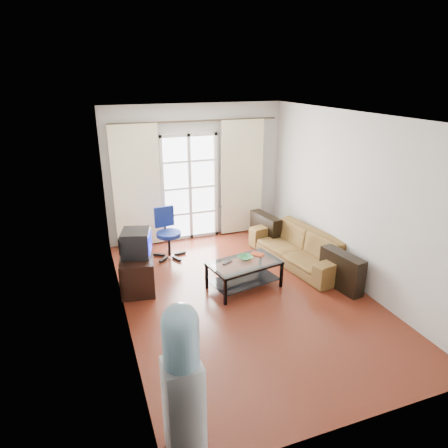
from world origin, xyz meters
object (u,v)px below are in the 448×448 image
Objects in this scene: task_chair at (169,243)px; coffee_table at (244,271)px; tv_stand at (138,273)px; water_cooler at (183,381)px; sofa at (299,247)px; crt_tv at (135,243)px.

coffee_table is at bearing -68.30° from task_chair.
water_cooler reaches higher than tv_stand.
coffee_table is (-1.27, -0.50, -0.01)m from sofa.
crt_tv is at bearing 88.43° from water_cooler.
coffee_table is at bearing -77.99° from sofa.
sofa is 2.84× the size of tv_stand.
coffee_table is at bearing 56.94° from water_cooler.
sofa is at bearing 8.24° from tv_stand.
task_chair is at bearing 69.51° from crt_tv.
crt_tv is 0.58× the size of task_chair.
crt_tv is 3.17m from water_cooler.
tv_stand is 0.49× the size of water_cooler.
tv_stand is at bearing 88.48° from water_cooler.
task_chair is at bearing 119.10° from coffee_table.
water_cooler reaches higher than task_chair.
water_cooler is (-0.78, -4.14, 0.54)m from task_chair.
crt_tv reaches higher than sofa.
crt_tv reaches higher than task_chair.
sofa is 1.37m from coffee_table.
sofa is 1.40× the size of water_cooler.
water_cooler reaches higher than sofa.
crt_tv is (-1.59, 0.59, 0.48)m from coffee_table.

